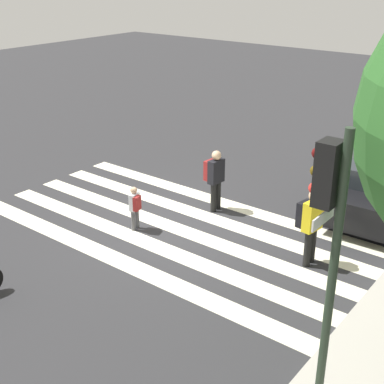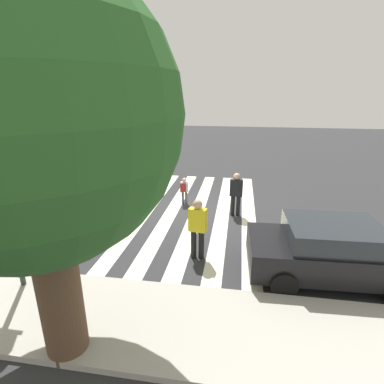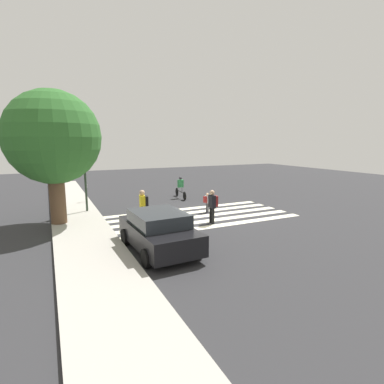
% 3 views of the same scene
% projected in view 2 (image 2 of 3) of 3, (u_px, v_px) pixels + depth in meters
% --- Properties ---
extents(ground_plane, '(60.00, 60.00, 0.00)m').
position_uv_depth(ground_plane, '(197.00, 211.00, 12.04)').
color(ground_plane, '#2D2D30').
extents(sidewalk_curb, '(36.00, 2.50, 0.14)m').
position_uv_depth(sidewalk_curb, '(155.00, 322.00, 6.17)').
color(sidewalk_curb, '#ADA89E').
rests_on(sidewalk_curb, ground_plane).
extents(crosswalk_stripes, '(4.58, 10.00, 0.01)m').
position_uv_depth(crosswalk_stripes, '(197.00, 211.00, 12.04)').
color(crosswalk_stripes, '#F2EDCC').
rests_on(crosswalk_stripes, ground_plane).
extents(traffic_light, '(0.60, 0.50, 4.46)m').
position_uv_depth(traffic_light, '(3.00, 163.00, 6.44)').
color(traffic_light, '#283828').
rests_on(traffic_light, ground_plane).
extents(street_tree, '(4.40, 4.40, 6.48)m').
position_uv_depth(street_tree, '(30.00, 119.00, 4.21)').
color(street_tree, brown).
rests_on(street_tree, ground_plane).
extents(pedestrian_adult_yellow_jacket, '(0.49, 0.41, 1.70)m').
position_uv_depth(pedestrian_adult_yellow_jacket, '(236.00, 191.00, 11.35)').
color(pedestrian_adult_yellow_jacket, black).
rests_on(pedestrian_adult_yellow_jacket, ground_plane).
extents(pedestrian_adult_blue_shirt, '(0.35, 0.32, 1.15)m').
position_uv_depth(pedestrian_adult_blue_shirt, '(184.00, 189.00, 12.58)').
color(pedestrian_adult_blue_shirt, '#4C4C51').
rests_on(pedestrian_adult_blue_shirt, ground_plane).
extents(pedestrian_child_with_backpack, '(0.52, 0.46, 1.79)m').
position_uv_depth(pedestrian_child_with_backpack, '(198.00, 224.00, 8.41)').
color(pedestrian_child_with_backpack, black).
rests_on(pedestrian_child_with_backpack, ground_plane).
extents(cyclist_mid_street, '(2.39, 0.42, 1.57)m').
position_uv_depth(cyclist_mid_street, '(83.00, 177.00, 13.65)').
color(cyclist_mid_street, black).
rests_on(cyclist_mid_street, ground_plane).
extents(car_parked_silver_sedan, '(4.15, 2.21, 1.50)m').
position_uv_depth(car_parked_silver_sedan, '(331.00, 250.00, 7.57)').
color(car_parked_silver_sedan, black).
rests_on(car_parked_silver_sedan, ground_plane).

